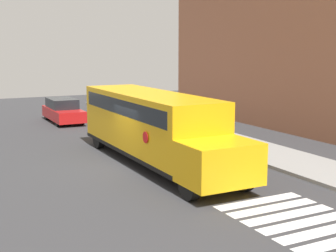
# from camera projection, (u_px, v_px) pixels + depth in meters

# --- Properties ---
(ground_plane) EXTENTS (60.00, 60.00, 0.00)m
(ground_plane) POSITION_uv_depth(u_px,v_px,m) (129.00, 167.00, 19.48)
(ground_plane) COLOR #333335
(sidewalk_strip) EXTENTS (44.00, 3.00, 0.15)m
(sidewalk_strip) POSITION_uv_depth(u_px,v_px,m) (255.00, 149.00, 22.40)
(sidewalk_strip) COLOR gray
(sidewalk_strip) RESTS_ON ground
(crosswalk_stripes) EXTENTS (4.70, 3.20, 0.01)m
(crosswalk_stripes) POSITION_uv_depth(u_px,v_px,m) (305.00, 223.00, 13.22)
(crosswalk_stripes) COLOR white
(crosswalk_stripes) RESTS_ON ground
(school_bus) EXTENTS (11.22, 2.57, 2.99)m
(school_bus) POSITION_uv_depth(u_px,v_px,m) (152.00, 123.00, 19.83)
(school_bus) COLOR #EAA80F
(school_bus) RESTS_ON ground
(parked_car) EXTENTS (4.72, 1.76, 1.56)m
(parked_car) POSITION_uv_depth(u_px,v_px,m) (63.00, 111.00, 30.98)
(parked_car) COLOR red
(parked_car) RESTS_ON ground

